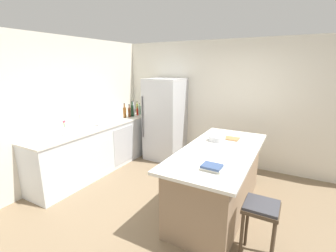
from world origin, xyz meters
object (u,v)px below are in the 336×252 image
at_px(kitchen_island, 218,179).
at_px(refrigerator, 165,119).
at_px(flower_vase, 65,131).
at_px(paper_towel_roll, 99,119).
at_px(cookbook_stack, 212,167).
at_px(olive_oil_bottle, 137,108).
at_px(hot_sauce_bottle, 137,112).
at_px(syrup_bottle, 129,112).
at_px(cutting_board, 228,138).
at_px(gin_bottle, 140,110).
at_px(whiskey_bottle, 125,112).
at_px(bar_stool, 261,215).
at_px(wine_bottle, 132,110).
at_px(soda_bottle, 133,110).
at_px(sink_faucet, 81,121).
at_px(mixing_bowl, 217,138).

xyz_separation_m(kitchen_island, refrigerator, (-1.68, 1.40, 0.43)).
relative_size(flower_vase, paper_towel_roll, 0.86).
bearing_deg(cookbook_stack, olive_oil_bottle, 139.92).
bearing_deg(flower_vase, kitchen_island, 13.83).
distance_m(hot_sauce_bottle, cookbook_stack, 3.29).
distance_m(syrup_bottle, cutting_board, 2.48).
bearing_deg(gin_bottle, olive_oil_bottle, 144.99).
xyz_separation_m(flower_vase, cutting_board, (2.44, 1.18, -0.08)).
bearing_deg(whiskey_bottle, bar_stool, -28.30).
distance_m(wine_bottle, syrup_bottle, 0.09).
distance_m(flower_vase, syrup_bottle, 1.72).
height_order(gin_bottle, soda_bottle, soda_bottle).
relative_size(bar_stool, sink_faucet, 2.29).
distance_m(soda_bottle, syrup_bottle, 0.18).
relative_size(paper_towel_roll, mixing_bowl, 1.17).
relative_size(flower_vase, cutting_board, 0.75).
bearing_deg(flower_vase, soda_bottle, 90.23).
bearing_deg(flower_vase, hot_sauce_bottle, 88.63).
relative_size(flower_vase, hot_sauce_bottle, 1.29).
height_order(sink_faucet, whiskey_bottle, whiskey_bottle).
relative_size(gin_bottle, wine_bottle, 0.75).
distance_m(paper_towel_roll, mixing_bowl, 2.32).
distance_m(bar_stool, cookbook_stack, 0.70).
bearing_deg(bar_stool, gin_bottle, 144.90).
height_order(wine_bottle, mixing_bowl, wine_bottle).
bearing_deg(hot_sauce_bottle, bar_stool, -33.91).
bearing_deg(soda_bottle, hot_sauce_bottle, 57.77).
distance_m(whiskey_bottle, cutting_board, 2.51).
distance_m(olive_oil_bottle, mixing_bowl, 2.71).
distance_m(whiskey_bottle, mixing_bowl, 2.44).
bearing_deg(hot_sauce_bottle, paper_towel_roll, -91.75).
bearing_deg(whiskey_bottle, hot_sauce_bottle, 78.25).
height_order(flower_vase, hot_sauce_bottle, flower_vase).
xyz_separation_m(kitchen_island, soda_bottle, (-2.49, 1.29, 0.60)).
distance_m(flower_vase, soda_bottle, 1.90).
distance_m(refrigerator, syrup_bottle, 0.85).
bearing_deg(wine_bottle, soda_bottle, 116.09).
bearing_deg(kitchen_island, refrigerator, 140.23).
distance_m(kitchen_island, gin_bottle, 2.90).
bearing_deg(olive_oil_bottle, paper_towel_roll, -85.34).
bearing_deg(bar_stool, flower_vase, 177.94).
xyz_separation_m(soda_bottle, wine_bottle, (0.05, -0.10, 0.01)).
distance_m(olive_oil_bottle, cookbook_stack, 3.54).
height_order(bar_stool, olive_oil_bottle, olive_oil_bottle).
xyz_separation_m(cookbook_stack, cutting_board, (-0.16, 1.27, -0.02)).
relative_size(gin_bottle, cookbook_stack, 1.11).
xyz_separation_m(refrigerator, wine_bottle, (-0.75, -0.22, 0.17)).
bearing_deg(syrup_bottle, mixing_bowl, -17.86).
bearing_deg(refrigerator, syrup_bottle, -159.29).
xyz_separation_m(soda_bottle, mixing_bowl, (2.33, -0.92, -0.10)).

